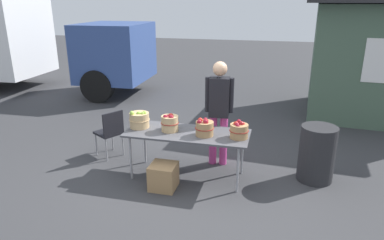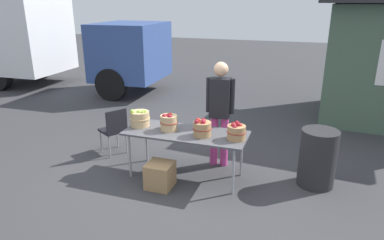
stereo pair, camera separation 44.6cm
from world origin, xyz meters
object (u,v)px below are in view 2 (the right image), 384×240
at_px(box_truck, 28,39).
at_px(apple_basket_red_0, 169,122).
at_px(apple_basket_red_1, 202,128).
at_px(trash_barrel, 318,158).
at_px(apple_basket_green_0, 140,118).
at_px(vendor_adult, 220,106).
at_px(apple_basket_red_2, 236,132).
at_px(produce_crate, 160,175).
at_px(folding_chair, 114,128).
at_px(market_table, 186,135).

bearing_deg(box_truck, apple_basket_red_0, -35.15).
bearing_deg(box_truck, apple_basket_red_1, -33.44).
distance_m(apple_basket_red_1, trash_barrel, 1.79).
height_order(apple_basket_green_0, trash_barrel, apple_basket_green_0).
bearing_deg(vendor_adult, box_truck, -32.24).
height_order(vendor_adult, box_truck, box_truck).
height_order(apple_basket_green_0, apple_basket_red_2, apple_basket_green_0).
bearing_deg(apple_basket_red_2, apple_basket_green_0, 177.61).
bearing_deg(apple_basket_red_1, apple_basket_red_2, 3.40).
relative_size(apple_basket_red_0, produce_crate, 0.74).
xyz_separation_m(folding_chair, produce_crate, (1.25, -0.84, -0.32)).
relative_size(market_table, box_truck, 0.24).
bearing_deg(apple_basket_red_0, folding_chair, 162.52).
distance_m(apple_basket_red_1, vendor_adult, 0.66).
distance_m(vendor_adult, box_truck, 8.28).
height_order(vendor_adult, folding_chair, vendor_adult).
height_order(market_table, vendor_adult, vendor_adult).
relative_size(market_table, apple_basket_red_0, 6.70).
relative_size(folding_chair, produce_crate, 2.25).
height_order(apple_basket_red_2, produce_crate, apple_basket_red_2).
bearing_deg(market_table, apple_basket_red_2, -2.46).
bearing_deg(apple_basket_red_1, folding_chair, 165.79).
bearing_deg(apple_basket_red_1, apple_basket_green_0, 174.87).
distance_m(apple_basket_red_1, box_truck, 8.51).
bearing_deg(box_truck, folding_chair, -38.15).
relative_size(apple_basket_red_0, trash_barrel, 0.32).
height_order(market_table, box_truck, box_truck).
relative_size(market_table, folding_chair, 2.21).
distance_m(folding_chair, produce_crate, 1.54).
bearing_deg(vendor_adult, apple_basket_red_2, 119.16).
height_order(market_table, apple_basket_red_2, apple_basket_red_2).
height_order(market_table, apple_basket_red_1, apple_basket_red_1).
height_order(apple_basket_red_1, produce_crate, apple_basket_red_1).
height_order(apple_basket_red_2, trash_barrel, apple_basket_red_2).
relative_size(apple_basket_red_1, produce_crate, 0.75).
xyz_separation_m(apple_basket_red_1, folding_chair, (-1.79, 0.45, -0.37)).
distance_m(apple_basket_red_2, folding_chair, 2.37).
bearing_deg(apple_basket_red_0, box_truck, 146.57).
height_order(apple_basket_green_0, apple_basket_red_1, apple_basket_green_0).
xyz_separation_m(market_table, apple_basket_green_0, (-0.80, 0.03, 0.17)).
bearing_deg(apple_basket_green_0, apple_basket_red_0, -3.34).
relative_size(apple_basket_green_0, vendor_adult, 0.19).
height_order(apple_basket_red_1, folding_chair, apple_basket_red_1).
relative_size(apple_basket_red_1, apple_basket_red_2, 1.00).
bearing_deg(apple_basket_red_2, box_truck, 150.18).
bearing_deg(vendor_adult, apple_basket_red_1, 75.85).
xyz_separation_m(apple_basket_green_0, apple_basket_red_0, (0.52, -0.03, 0.01)).
bearing_deg(trash_barrel, apple_basket_red_2, -160.58).
height_order(apple_basket_green_0, box_truck, box_truck).
xyz_separation_m(apple_basket_green_0, apple_basket_red_2, (1.59, -0.07, -0.01)).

